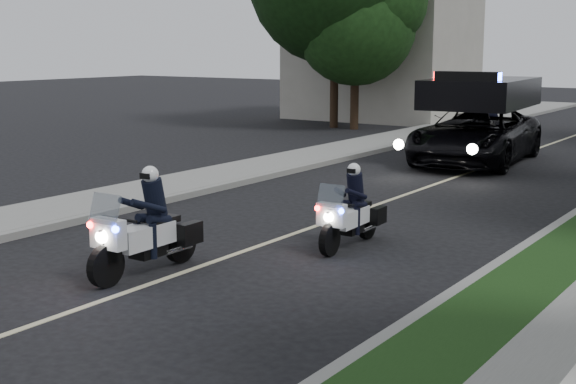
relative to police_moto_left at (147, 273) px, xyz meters
The scene contains 12 objects.
ground 0.48m from the police_moto_left, 23.05° to the left, with size 120.00×120.00×0.00m, color black.
curb_left 10.82m from the police_moto_left, 109.78° to the left, with size 0.20×60.00×0.15m, color gray.
sidewalk_left 11.24m from the police_moto_left, 115.06° to the left, with size 2.00×60.00×0.16m, color gray.
building_far 28.10m from the police_moto_left, 110.06° to the left, with size 8.00×6.00×7.00m, color #A8A396.
lane_marking 10.20m from the police_moto_left, 87.54° to the left, with size 0.12×50.00×0.01m, color #BFB78C.
police_moto_left is the anchor object (origin of this frame).
police_moto_right 3.75m from the police_moto_left, 61.23° to the left, with size 0.62×1.77×1.50m, color white, non-canonical shape.
police_suv 14.33m from the police_moto_left, 90.50° to the left, with size 2.87×6.19×3.01m, color black.
bicycle 20.67m from the police_moto_left, 95.39° to the left, with size 0.55×1.58×0.83m, color black.
cyclist 20.67m from the police_moto_left, 95.39° to the left, with size 0.66×0.44×1.84m, color black.
tree_left_near 22.35m from the police_moto_left, 111.13° to the left, with size 5.15×5.15×8.58m, color #193D14, non-canonical shape.
tree_left_far 22.92m from the police_moto_left, 113.58° to the left, with size 7.44×7.44×12.40m, color black, non-canonical shape.
Camera 1 is at (8.17, -8.87, 3.55)m, focal length 49.21 mm.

